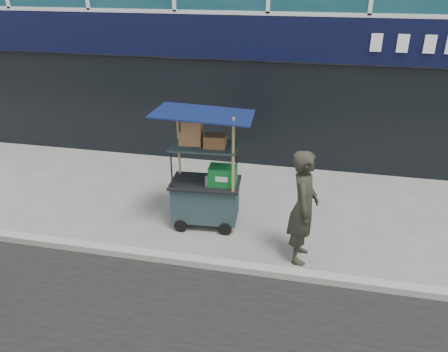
# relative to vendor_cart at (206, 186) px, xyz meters

# --- Properties ---
(ground) EXTENTS (80.00, 80.00, 0.00)m
(ground) POSITION_rel_vendor_cart_xyz_m (0.63, -1.05, -0.76)
(ground) COLOR slate
(ground) RESTS_ON ground
(curb) EXTENTS (80.00, 0.18, 0.12)m
(curb) POSITION_rel_vendor_cart_xyz_m (0.63, -1.25, -0.70)
(curb) COLOR gray
(curb) RESTS_ON ground
(vendor_cart) EXTENTS (1.69, 1.25, 2.18)m
(vendor_cart) POSITION_rel_vendor_cart_xyz_m (0.00, 0.00, 0.00)
(vendor_cart) COLOR #1C2F30
(vendor_cart) RESTS_ON ground
(vendor_man) EXTENTS (0.47, 0.69, 1.86)m
(vendor_man) POSITION_rel_vendor_cart_xyz_m (1.71, -0.70, 0.16)
(vendor_man) COLOR #282A1F
(vendor_man) RESTS_ON ground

